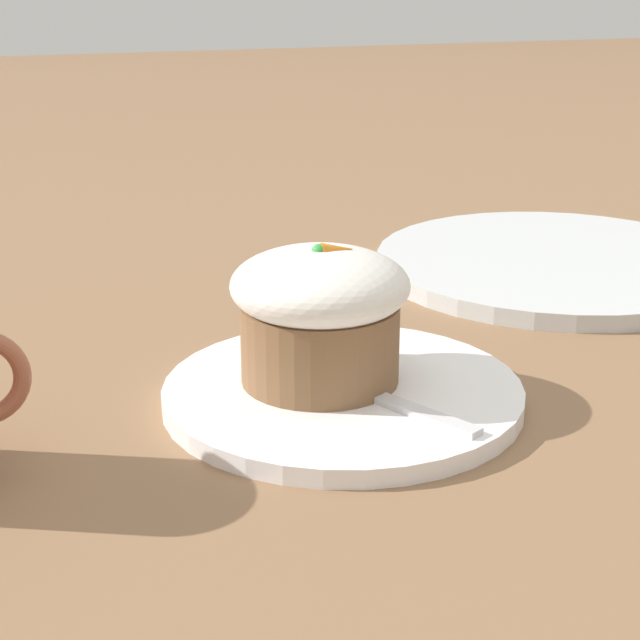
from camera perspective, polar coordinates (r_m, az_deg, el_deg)
The scene contains 5 objects.
ground_plane at distance 0.62m, azimuth 1.21°, elevation -4.43°, with size 4.00×4.00×0.00m, color #846042.
dessert_plate at distance 0.62m, azimuth 1.22°, elevation -3.97°, with size 0.21×0.21×0.01m.
carrot_cake at distance 0.61m, azimuth 0.00°, elevation 0.41°, with size 0.10×0.10×0.08m.
spoon at distance 0.60m, azimuth 2.47°, elevation -3.81°, with size 0.07×0.11×0.01m.
side_plate at distance 0.88m, azimuth 12.48°, elevation 2.97°, with size 0.29×0.29×0.01m.
Camera 1 is at (-0.17, -0.54, 0.26)m, focal length 60.00 mm.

